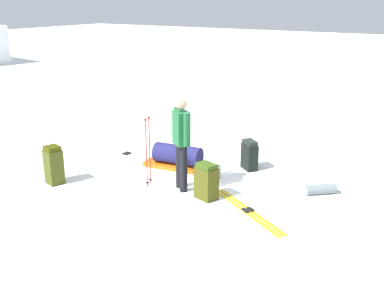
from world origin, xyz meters
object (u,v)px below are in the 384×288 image
object	(u,v)px
ski_pair_near	(248,211)
gear_sled	(178,158)
skier_standing	(181,139)
backpack_bright	(54,165)
backpack_large_dark	(249,155)
ski_pair_far	(127,154)
sleeping_mat_rolled	(321,189)
backpack_small_spare	(206,182)
ski_poles_planted_near	(148,148)
thermos_bottle	(219,172)

from	to	relation	value
ski_pair_near	gear_sled	world-z (taller)	gear_sled
skier_standing	gear_sled	bearing A→B (deg)	37.69
ski_pair_near	backpack_bright	world-z (taller)	backpack_bright
ski_pair_near	backpack_large_dark	bearing A→B (deg)	25.20
skier_standing	ski_pair_far	xyz separation A→B (m)	(0.94, 2.08, -0.94)
ski_pair_far	sleeping_mat_rolled	bearing A→B (deg)	-87.43
skier_standing	backpack_large_dark	size ratio (longest dim) A/B	2.81
ski_pair_near	gear_sled	distance (m)	2.36
skier_standing	backpack_large_dark	distance (m)	1.81
skier_standing	backpack_bright	size ratio (longest dim) A/B	2.35
ski_pair_near	backpack_large_dark	world-z (taller)	backpack_large_dark
ski_pair_near	gear_sled	size ratio (longest dim) A/B	1.16
backpack_small_spare	ski_poles_planted_near	xyz separation A→B (m)	(-0.02, 1.23, 0.40)
backpack_large_dark	sleeping_mat_rolled	xyz separation A→B (m)	(-0.45, -1.61, -0.21)
ski_pair_near	ski_poles_planted_near	xyz separation A→B (m)	(0.07, 2.07, 0.70)
backpack_large_dark	sleeping_mat_rolled	distance (m)	1.69
ski_pair_far	sleeping_mat_rolled	distance (m)	4.29
ski_pair_far	ski_pair_near	bearing A→B (deg)	-108.06
backpack_bright	backpack_small_spare	distance (m)	2.89
thermos_bottle	backpack_large_dark	bearing A→B (deg)	-18.88
thermos_bottle	gear_sled	bearing A→B (deg)	87.73
gear_sled	backpack_small_spare	bearing A→B (deg)	-127.86
sleeping_mat_rolled	thermos_bottle	size ratio (longest dim) A/B	2.12
backpack_bright	gear_sled	size ratio (longest dim) A/B	0.50
ski_pair_near	sleeping_mat_rolled	distance (m)	1.55
skier_standing	backpack_large_dark	xyz separation A→B (m)	(1.59, -0.59, -0.66)
skier_standing	ski_pair_far	distance (m)	2.47
ski_pair_near	ski_pair_far	distance (m)	3.69
ski_pair_near	ski_poles_planted_near	distance (m)	2.19
backpack_small_spare	ski_pair_near	bearing A→B (deg)	-96.15
backpack_large_dark	thermos_bottle	xyz separation A→B (m)	(-0.76, 0.26, -0.17)
skier_standing	ski_pair_far	size ratio (longest dim) A/B	0.95
backpack_large_dark	thermos_bottle	distance (m)	0.82
backpack_large_dark	backpack_small_spare	xyz separation A→B (m)	(-1.70, 0.00, 0.02)
ski_pair_near	backpack_bright	size ratio (longest dim) A/B	2.31
backpack_large_dark	backpack_small_spare	size ratio (longest dim) A/B	0.95
ski_pair_far	backpack_small_spare	bearing A→B (deg)	-111.56
skier_standing	gear_sled	size ratio (longest dim) A/B	1.17
backpack_large_dark	ski_poles_planted_near	bearing A→B (deg)	144.33
ski_pair_far	thermos_bottle	xyz separation A→B (m)	(-0.12, -2.41, 0.12)
ski_pair_near	ski_pair_far	xyz separation A→B (m)	(1.14, 3.51, 0.00)
backpack_large_dark	ski_poles_planted_near	xyz separation A→B (m)	(-1.71, 1.23, 0.42)
ski_pair_far	backpack_small_spare	distance (m)	2.88
ski_pair_far	skier_standing	bearing A→B (deg)	-114.39
backpack_bright	gear_sled	distance (m)	2.41
ski_poles_planted_near	sleeping_mat_rolled	size ratio (longest dim) A/B	2.33
ski_pair_far	backpack_bright	world-z (taller)	backpack_bright
thermos_bottle	backpack_small_spare	bearing A→B (deg)	-164.45
ski_pair_near	ski_pair_far	bearing A→B (deg)	71.94
gear_sled	thermos_bottle	distance (m)	1.00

